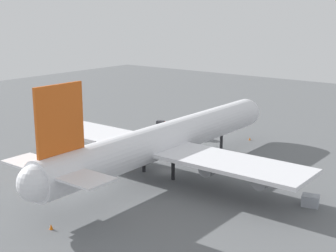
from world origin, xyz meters
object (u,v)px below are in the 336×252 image
at_px(pushback_tractor, 195,135).
at_px(safety_cone_nose, 250,139).
at_px(cargo_container_fore, 310,201).
at_px(maintenance_van, 162,125).
at_px(safety_cone_tail, 51,227).
at_px(cargo_airplane, 167,139).

height_order(pushback_tractor, safety_cone_nose, pushback_tractor).
xyz_separation_m(pushback_tractor, cargo_container_fore, (-22.85, -38.77, -0.21)).
bearing_deg(safety_cone_nose, pushback_tractor, 123.76).
xyz_separation_m(maintenance_van, cargo_container_fore, (-25.93, -51.91, -0.25)).
distance_m(cargo_container_fore, safety_cone_nose, 40.98).
distance_m(maintenance_van, safety_cone_nose, 24.83).
distance_m(maintenance_van, pushback_tractor, 13.50).
height_order(pushback_tractor, safety_cone_tail, pushback_tractor).
bearing_deg(cargo_container_fore, pushback_tractor, 59.49).
relative_size(maintenance_van, safety_cone_nose, 6.51).
height_order(cargo_airplane, pushback_tractor, cargo_airplane).
bearing_deg(safety_cone_nose, maintenance_van, 100.34).
bearing_deg(safety_cone_tail, cargo_container_fore, -40.21).
bearing_deg(maintenance_van, cargo_container_fore, -116.54).
xyz_separation_m(safety_cone_nose, safety_cone_tail, (-62.00, -0.77, 0.04)).
bearing_deg(cargo_container_fore, maintenance_van, 63.46).
relative_size(cargo_container_fore, safety_cone_nose, 4.39).
relative_size(safety_cone_nose, safety_cone_tail, 0.89).
distance_m(pushback_tractor, safety_cone_tail, 55.78).
distance_m(cargo_airplane, pushback_tractor, 26.21).
distance_m(cargo_airplane, safety_cone_nose, 31.93).
distance_m(cargo_airplane, safety_cone_tail, 31.46).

